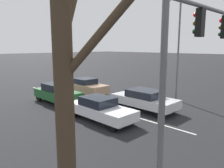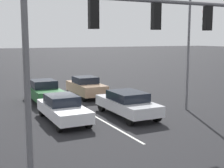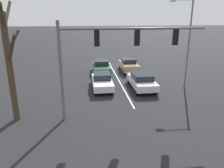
{
  "view_description": "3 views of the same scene",
  "coord_description": "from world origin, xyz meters",
  "px_view_note": "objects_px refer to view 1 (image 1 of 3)",
  "views": [
    {
      "loc": [
        10.28,
        16.34,
        4.38
      ],
      "look_at": [
        1.26,
        7.29,
        2.16
      ],
      "focal_mm": 35.0,
      "sensor_mm": 36.0,
      "label": 1
    },
    {
      "loc": [
        6.77,
        22.59,
        4.4
      ],
      "look_at": [
        -1.11,
        6.69,
        1.78
      ],
      "focal_mm": 50.0,
      "sensor_mm": 36.0,
      "label": 2
    },
    {
      "loc": [
        3.46,
        26.21,
        6.47
      ],
      "look_at": [
        1.29,
        9.18,
        1.07
      ],
      "focal_mm": 35.0,
      "sensor_mm": 36.0,
      "label": 3
    }
  ],
  "objects_px": {
    "car_darkgreen_midlane_second": "(57,93)",
    "traffic_signal_gantry": "(207,41)",
    "car_tan_leftlane_second": "(86,87)",
    "car_white_midlane_front": "(100,109)",
    "street_lamp_left_shoulder": "(177,44)",
    "car_silver_leftlane_front": "(144,99)",
    "bare_tree_near": "(66,76)"
  },
  "relations": [
    {
      "from": "car_silver_leftlane_front",
      "to": "street_lamp_left_shoulder",
      "type": "distance_m",
      "value": 5.45
    },
    {
      "from": "car_white_midlane_front",
      "to": "car_tan_leftlane_second",
      "type": "bearing_deg",
      "value": -121.65
    },
    {
      "from": "car_darkgreen_midlane_second",
      "to": "bare_tree_near",
      "type": "distance_m",
      "value": 13.19
    },
    {
      "from": "car_darkgreen_midlane_second",
      "to": "traffic_signal_gantry",
      "type": "bearing_deg",
      "value": 88.02
    },
    {
      "from": "car_tan_leftlane_second",
      "to": "bare_tree_near",
      "type": "xyz_separation_m",
      "value": [
        9.68,
        11.71,
        3.04
      ]
    },
    {
      "from": "car_tan_leftlane_second",
      "to": "street_lamp_left_shoulder",
      "type": "relative_size",
      "value": 0.54
    },
    {
      "from": "car_white_midlane_front",
      "to": "street_lamp_left_shoulder",
      "type": "height_order",
      "value": "street_lamp_left_shoulder"
    },
    {
      "from": "car_darkgreen_midlane_second",
      "to": "traffic_signal_gantry",
      "type": "distance_m",
      "value": 12.09
    },
    {
      "from": "car_darkgreen_midlane_second",
      "to": "bare_tree_near",
      "type": "relative_size",
      "value": 0.58
    },
    {
      "from": "car_white_midlane_front",
      "to": "car_silver_leftlane_front",
      "type": "bearing_deg",
      "value": 171.26
    },
    {
      "from": "street_lamp_left_shoulder",
      "to": "bare_tree_near",
      "type": "height_order",
      "value": "street_lamp_left_shoulder"
    },
    {
      "from": "car_darkgreen_midlane_second",
      "to": "car_silver_leftlane_front",
      "type": "bearing_deg",
      "value": 118.33
    },
    {
      "from": "street_lamp_left_shoulder",
      "to": "bare_tree_near",
      "type": "relative_size",
      "value": 1.07
    },
    {
      "from": "car_silver_leftlane_front",
      "to": "car_darkgreen_midlane_second",
      "type": "height_order",
      "value": "car_darkgreen_midlane_second"
    },
    {
      "from": "car_white_midlane_front",
      "to": "traffic_signal_gantry",
      "type": "xyz_separation_m",
      "value": [
        0.02,
        6.03,
        3.86
      ]
    },
    {
      "from": "car_tan_leftlane_second",
      "to": "street_lamp_left_shoulder",
      "type": "distance_m",
      "value": 8.59
    },
    {
      "from": "car_darkgreen_midlane_second",
      "to": "traffic_signal_gantry",
      "type": "xyz_separation_m",
      "value": [
        0.4,
        11.47,
        3.8
      ]
    },
    {
      "from": "car_white_midlane_front",
      "to": "car_silver_leftlane_front",
      "type": "height_order",
      "value": "car_silver_leftlane_front"
    },
    {
      "from": "traffic_signal_gantry",
      "to": "car_tan_leftlane_second",
      "type": "bearing_deg",
      "value": -107.2
    },
    {
      "from": "car_silver_leftlane_front",
      "to": "car_tan_leftlane_second",
      "type": "relative_size",
      "value": 1.1
    },
    {
      "from": "bare_tree_near",
      "to": "car_tan_leftlane_second",
      "type": "bearing_deg",
      "value": -129.58
    },
    {
      "from": "car_white_midlane_front",
      "to": "traffic_signal_gantry",
      "type": "distance_m",
      "value": 7.16
    },
    {
      "from": "traffic_signal_gantry",
      "to": "car_silver_leftlane_front",
      "type": "bearing_deg",
      "value": -123.54
    },
    {
      "from": "car_silver_leftlane_front",
      "to": "car_darkgreen_midlane_second",
      "type": "relative_size",
      "value": 1.09
    },
    {
      "from": "traffic_signal_gantry",
      "to": "bare_tree_near",
      "type": "bearing_deg",
      "value": -3.04
    },
    {
      "from": "car_tan_leftlane_second",
      "to": "traffic_signal_gantry",
      "type": "xyz_separation_m",
      "value": [
        3.72,
        12.03,
        3.8
      ]
    },
    {
      "from": "traffic_signal_gantry",
      "to": "street_lamp_left_shoulder",
      "type": "xyz_separation_m",
      "value": [
        -7.52,
        -5.33,
        -0.0
      ]
    },
    {
      "from": "traffic_signal_gantry",
      "to": "street_lamp_left_shoulder",
      "type": "height_order",
      "value": "street_lamp_left_shoulder"
    },
    {
      "from": "car_silver_leftlane_front",
      "to": "bare_tree_near",
      "type": "height_order",
      "value": "bare_tree_near"
    },
    {
      "from": "car_white_midlane_front",
      "to": "street_lamp_left_shoulder",
      "type": "relative_size",
      "value": 0.58
    },
    {
      "from": "traffic_signal_gantry",
      "to": "bare_tree_near",
      "type": "xyz_separation_m",
      "value": [
        5.96,
        -0.32,
        -0.77
      ]
    },
    {
      "from": "car_tan_leftlane_second",
      "to": "traffic_signal_gantry",
      "type": "distance_m",
      "value": 13.15
    }
  ]
}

